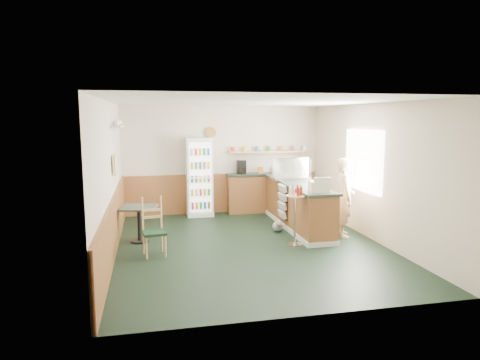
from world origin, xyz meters
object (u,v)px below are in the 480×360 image
object	(u,v)px
display_case	(291,169)
condiment_stand	(295,206)
cafe_table	(139,217)
cafe_chair	(154,225)
cash_register	(319,186)
drinks_fridge	(199,177)
shopkeeper	(345,197)

from	to	relation	value
display_case	condiment_stand	bearing A→B (deg)	-105.68
condiment_stand	cafe_table	bearing A→B (deg)	163.87
condiment_stand	cafe_chair	size ratio (longest dim) A/B	1.10
cash_register	cafe_table	world-z (taller)	cash_register
display_case	drinks_fridge	bearing A→B (deg)	149.91
cafe_table	drinks_fridge	bearing A→B (deg)	55.24
cafe_table	shopkeeper	bearing A→B (deg)	-6.21
condiment_stand	cafe_table	distance (m)	3.04
cafe_table	cash_register	bearing A→B (deg)	-12.91
drinks_fridge	cafe_table	xyz separation A→B (m)	(-1.43, -2.06, -0.47)
drinks_fridge	condiment_stand	distance (m)	3.26
display_case	cafe_table	distance (m)	3.60
display_case	cafe_chair	xyz separation A→B (m)	(-3.12, -1.75, -0.71)
cafe_table	cafe_chair	world-z (taller)	cafe_chair
display_case	cash_register	size ratio (longest dim) A/B	2.30
cafe_table	cafe_chair	xyz separation A→B (m)	(0.28, -0.83, 0.04)
drinks_fridge	cafe_table	bearing A→B (deg)	-124.76
display_case	cafe_chair	distance (m)	3.65
drinks_fridge	condiment_stand	xyz separation A→B (m)	(1.48, -2.90, -0.21)
cash_register	cafe_table	bearing A→B (deg)	177.72
drinks_fridge	shopkeeper	xyz separation A→B (m)	(2.67, -2.50, -0.16)
cash_register	shopkeeper	size ratio (longest dim) A/B	0.23
display_case	cafe_table	xyz separation A→B (m)	(-3.40, -0.91, -0.76)
cafe_table	cafe_chair	size ratio (longest dim) A/B	0.74
display_case	cash_register	distance (m)	1.70
cash_register	cafe_table	xyz separation A→B (m)	(-3.40, 0.78, -0.62)
drinks_fridge	cash_register	world-z (taller)	drinks_fridge
cash_register	shopkeeper	xyz separation A→B (m)	(0.70, 0.33, -0.30)
display_case	shopkeeper	distance (m)	1.59
cash_register	cafe_chair	bearing A→B (deg)	-168.38
shopkeeper	cafe_chair	bearing A→B (deg)	110.21
shopkeeper	cafe_chair	xyz separation A→B (m)	(-3.82, -0.39, -0.27)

